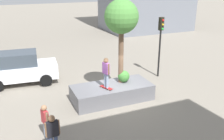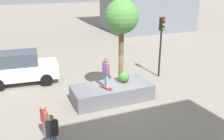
% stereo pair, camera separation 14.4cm
% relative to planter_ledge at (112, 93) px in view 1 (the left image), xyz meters
% --- Properties ---
extents(ground_plane, '(120.00, 120.00, 0.00)m').
position_rel_planter_ledge_xyz_m(ground_plane, '(0.34, 0.06, -0.44)').
color(ground_plane, gray).
extents(planter_ledge, '(4.41, 1.94, 0.88)m').
position_rel_planter_ledge_xyz_m(planter_ledge, '(0.00, 0.00, 0.00)').
color(planter_ledge, slate).
rests_on(planter_ledge, ground).
extents(plaza_tree, '(1.81, 1.81, 4.59)m').
position_rel_planter_ledge_xyz_m(plaza_tree, '(0.64, 0.26, 4.04)').
color(plaza_tree, brown).
rests_on(plaza_tree, planter_ledge).
extents(boxwood_shrub, '(0.67, 0.67, 0.67)m').
position_rel_planter_ledge_xyz_m(boxwood_shrub, '(0.81, 0.21, 0.77)').
color(boxwood_shrub, '#3D7A33').
rests_on(boxwood_shrub, planter_ledge).
extents(skateboard, '(0.52, 0.82, 0.07)m').
position_rel_planter_ledge_xyz_m(skateboard, '(-0.45, -0.27, 0.50)').
color(skateboard, '#A51E1E').
rests_on(skateboard, planter_ledge).
extents(skateboarder, '(0.28, 0.54, 1.63)m').
position_rel_planter_ledge_xyz_m(skateboarder, '(-0.45, -0.27, 1.46)').
color(skateboarder, '#8C9EB7').
rests_on(skateboarder, skateboard).
extents(police_car, '(4.65, 2.45, 2.09)m').
position_rel_planter_ledge_xyz_m(police_car, '(-4.47, 4.50, 0.62)').
color(police_car, white).
rests_on(police_car, ground).
extents(traffic_light_corner, '(0.32, 0.36, 4.08)m').
position_rel_planter_ledge_xyz_m(traffic_light_corner, '(4.39, 2.09, 2.37)').
color(traffic_light_corner, black).
rests_on(traffic_light_corner, ground).
extents(pedestrian_crossing, '(0.57, 0.26, 1.69)m').
position_rel_planter_ledge_xyz_m(pedestrian_crossing, '(-3.89, -3.40, 0.54)').
color(pedestrian_crossing, navy).
rests_on(pedestrian_crossing, ground).
extents(passerby_with_bag, '(0.28, 0.52, 1.58)m').
position_rel_planter_ledge_xyz_m(passerby_with_bag, '(-4.00, -2.27, 0.47)').
color(passerby_with_bag, '#8C9EB7').
rests_on(passerby_with_bag, ground).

